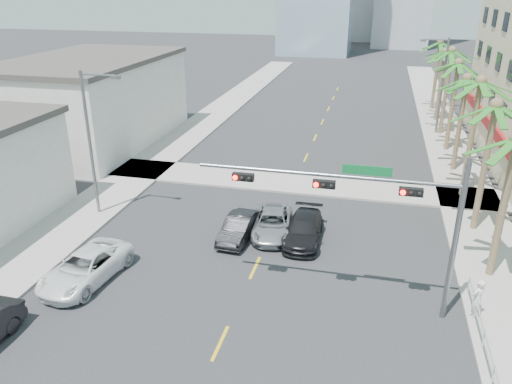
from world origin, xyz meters
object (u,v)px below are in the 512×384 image
at_px(pedestrian, 477,299).
at_px(traffic_signal_mast, 378,206).
at_px(car_lane_left, 239,228).
at_px(car_lane_right, 304,230).
at_px(car_parked_far, 86,267).
at_px(car_lane_center, 273,223).

bearing_deg(pedestrian, traffic_signal_mast, -40.87).
bearing_deg(traffic_signal_mast, car_lane_left, 146.25).
bearing_deg(car_lane_right, pedestrian, -34.34).
bearing_deg(car_lane_right, car_parked_far, -147.10).
bearing_deg(car_lane_right, traffic_signal_mast, -56.93).
height_order(traffic_signal_mast, car_lane_right, traffic_signal_mast).
distance_m(car_lane_center, pedestrian, 11.78).
height_order(car_parked_far, car_lane_left, car_parked_far).
distance_m(car_lane_left, pedestrian, 12.93).
distance_m(car_parked_far, pedestrian, 18.14).
bearing_deg(car_parked_far, car_lane_center, 49.08).
xyz_separation_m(car_lane_center, pedestrian, (10.21, -5.86, 0.42)).
bearing_deg(car_lane_center, car_lane_right, -20.37).
height_order(traffic_signal_mast, car_lane_center, traffic_signal_mast).
relative_size(car_lane_right, pedestrian, 2.56).
bearing_deg(car_parked_far, car_lane_left, 51.90).
xyz_separation_m(car_lane_right, pedestrian, (8.30, -5.44, 0.39)).
xyz_separation_m(traffic_signal_mast, car_lane_center, (-5.70, 6.00, -4.39)).
relative_size(traffic_signal_mast, car_lane_center, 2.31).
xyz_separation_m(traffic_signal_mast, car_parked_far, (-13.58, -1.03, -4.32)).
xyz_separation_m(car_parked_far, car_lane_center, (7.89, 7.03, -0.07)).
height_order(traffic_signal_mast, pedestrian, traffic_signal_mast).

